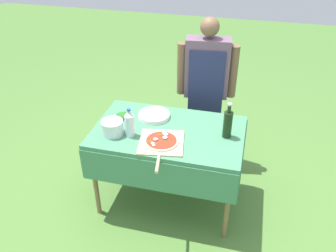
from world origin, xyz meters
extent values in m
plane|color=#517F38|center=(0.00, 0.00, 0.00)|extent=(12.00, 12.00, 0.00)
cube|color=#478960|center=(0.00, 0.00, 0.73)|extent=(1.22, 0.76, 0.04)
cube|color=#478960|center=(0.00, -0.38, 0.58)|extent=(1.22, 0.01, 0.28)
cube|color=#478960|center=(0.00, 0.38, 0.58)|extent=(1.22, 0.01, 0.28)
cube|color=#478960|center=(-0.61, 0.00, 0.58)|extent=(0.01, 0.76, 0.28)
cube|color=#478960|center=(0.61, 0.00, 0.58)|extent=(0.01, 0.76, 0.28)
cylinder|color=olive|center=(-0.55, -0.32, 0.36)|extent=(0.04, 0.04, 0.72)
cylinder|color=olive|center=(0.55, -0.32, 0.36)|extent=(0.04, 0.04, 0.72)
cylinder|color=olive|center=(-0.55, 0.32, 0.36)|extent=(0.04, 0.04, 0.72)
cylinder|color=olive|center=(0.55, 0.32, 0.36)|extent=(0.04, 0.04, 0.72)
cylinder|color=#4C4C51|center=(0.27, 0.71, 0.37)|extent=(0.11, 0.11, 0.74)
cylinder|color=#4C4C51|center=(0.12, 0.69, 0.37)|extent=(0.11, 0.11, 0.74)
cube|color=#6B5166|center=(0.19, 0.70, 1.02)|extent=(0.42, 0.21, 0.56)
cube|color=navy|center=(0.20, 0.61, 0.81)|extent=(0.32, 0.04, 0.81)
cylinder|color=brown|center=(0.43, 0.73, 1.00)|extent=(0.09, 0.09, 0.50)
cylinder|color=brown|center=(-0.04, 0.68, 1.00)|extent=(0.09, 0.09, 0.50)
sphere|color=brown|center=(0.19, 0.70, 1.40)|extent=(0.17, 0.17, 0.17)
cube|color=#D1B27F|center=(-0.01, -0.19, 0.76)|extent=(0.39, 0.39, 0.01)
cylinder|color=#D1B27F|center=(0.03, -0.45, 0.76)|extent=(0.06, 0.19, 0.02)
cylinder|color=beige|center=(-0.01, -0.19, 0.77)|extent=(0.27, 0.27, 0.01)
cylinder|color=red|center=(-0.01, -0.19, 0.78)|extent=(0.23, 0.23, 0.00)
ellipsoid|color=white|center=(-0.06, -0.25, 0.79)|extent=(0.03, 0.03, 0.01)
ellipsoid|color=white|center=(0.01, -0.12, 0.79)|extent=(0.04, 0.04, 0.02)
ellipsoid|color=white|center=(-0.05, -0.20, 0.79)|extent=(0.05, 0.05, 0.02)
ellipsoid|color=white|center=(-0.01, -0.10, 0.79)|extent=(0.05, 0.05, 0.01)
ellipsoid|color=white|center=(-0.05, -0.27, 0.78)|extent=(0.03, 0.04, 0.01)
ellipsoid|color=white|center=(0.01, -0.16, 0.79)|extent=(0.05, 0.04, 0.02)
ellipsoid|color=#286B23|center=(-0.09, -0.23, 0.78)|extent=(0.03, 0.04, 0.00)
ellipsoid|color=#286B23|center=(-0.06, -0.17, 0.78)|extent=(0.03, 0.02, 0.00)
ellipsoid|color=#286B23|center=(-0.04, -0.13, 0.78)|extent=(0.04, 0.04, 0.00)
ellipsoid|color=#286B23|center=(-0.04, -0.25, 0.78)|extent=(0.02, 0.03, 0.00)
ellipsoid|color=#286B23|center=(0.03, -0.18, 0.78)|extent=(0.03, 0.02, 0.00)
cylinder|color=black|center=(0.47, 0.03, 0.86)|extent=(0.07, 0.07, 0.22)
cylinder|color=black|center=(0.47, 0.03, 1.00)|extent=(0.03, 0.03, 0.06)
cylinder|color=silver|center=(0.47, 0.03, 1.04)|extent=(0.03, 0.03, 0.02)
cylinder|color=silver|center=(-0.28, -0.15, 0.84)|extent=(0.08, 0.08, 0.18)
cone|color=silver|center=(-0.28, -0.15, 0.96)|extent=(0.08, 0.08, 0.05)
cylinder|color=#335BB2|center=(-0.28, -0.15, 0.99)|extent=(0.03, 0.03, 0.02)
cube|color=silver|center=(-0.42, 0.08, 0.75)|extent=(0.20, 0.18, 0.01)
ellipsoid|color=#286B23|center=(-0.42, 0.08, 0.78)|extent=(0.17, 0.16, 0.05)
cylinder|color=silver|center=(-0.42, -0.16, 0.81)|extent=(0.17, 0.17, 0.12)
cylinder|color=white|center=(-0.17, 0.17, 0.75)|extent=(0.28, 0.28, 0.00)
cylinder|color=white|center=(-0.17, 0.17, 0.76)|extent=(0.27, 0.27, 0.00)
cylinder|color=white|center=(-0.17, 0.17, 0.76)|extent=(0.27, 0.27, 0.00)
cylinder|color=white|center=(-0.17, 0.17, 0.77)|extent=(0.27, 0.27, 0.00)
cylinder|color=white|center=(-0.17, 0.17, 0.77)|extent=(0.27, 0.27, 0.00)
cylinder|color=white|center=(-0.17, 0.17, 0.78)|extent=(0.27, 0.27, 0.00)
cylinder|color=white|center=(-0.17, 0.17, 0.78)|extent=(0.27, 0.27, 0.00)
camera|label=1|loc=(0.59, -2.34, 2.34)|focal=38.00mm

